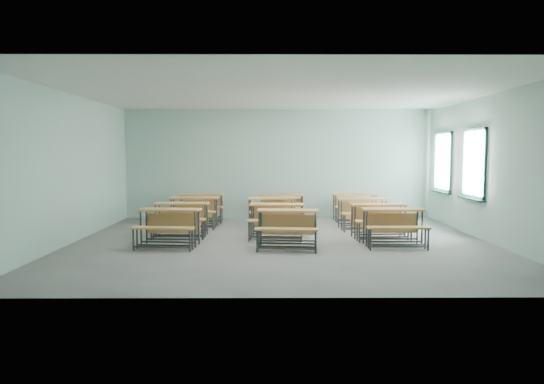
{
  "coord_description": "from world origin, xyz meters",
  "views": [
    {
      "loc": [
        -0.27,
        -10.35,
        1.94
      ],
      "look_at": [
        -0.19,
        1.2,
        1.0
      ],
      "focal_mm": 32.0,
      "sensor_mm": 36.0,
      "label": 1
    }
  ],
  "objects_px": {
    "desk_unit_r2c1": "(272,208)",
    "desk_unit_r3c0": "(201,203)",
    "desk_unit_r1c0": "(181,214)",
    "desk_unit_r1c1": "(277,215)",
    "desk_unit_r0c1": "(287,223)",
    "desk_unit_r2c2": "(363,209)",
    "desk_unit_r3c1": "(282,204)",
    "desk_unit_r3c2": "(355,203)",
    "desk_unit_r1c2": "(380,216)",
    "desk_unit_r2c0": "(194,207)",
    "desk_unit_r0c0": "(169,221)",
    "desk_unit_r0c2": "(394,221)"
  },
  "relations": [
    {
      "from": "desk_unit_r2c1",
      "to": "desk_unit_r3c0",
      "type": "distance_m",
      "value": 2.28
    },
    {
      "from": "desk_unit_r1c0",
      "to": "desk_unit_r1c1",
      "type": "relative_size",
      "value": 0.95
    },
    {
      "from": "desk_unit_r0c1",
      "to": "desk_unit_r2c2",
      "type": "height_order",
      "value": "same"
    },
    {
      "from": "desk_unit_r3c1",
      "to": "desk_unit_r0c1",
      "type": "bearing_deg",
      "value": -90.49
    },
    {
      "from": "desk_unit_r1c1",
      "to": "desk_unit_r3c2",
      "type": "xyz_separation_m",
      "value": [
        2.28,
        2.74,
        0.0
      ]
    },
    {
      "from": "desk_unit_r1c0",
      "to": "desk_unit_r1c2",
      "type": "distance_m",
      "value": 4.55
    },
    {
      "from": "desk_unit_r2c1",
      "to": "desk_unit_r0c1",
      "type": "bearing_deg",
      "value": -91.3
    },
    {
      "from": "desk_unit_r3c0",
      "to": "desk_unit_r3c1",
      "type": "relative_size",
      "value": 1.02
    },
    {
      "from": "desk_unit_r1c2",
      "to": "desk_unit_r2c0",
      "type": "bearing_deg",
      "value": 156.58
    },
    {
      "from": "desk_unit_r1c1",
      "to": "desk_unit_r3c1",
      "type": "distance_m",
      "value": 2.51
    },
    {
      "from": "desk_unit_r0c1",
      "to": "desk_unit_r1c0",
      "type": "height_order",
      "value": "same"
    },
    {
      "from": "desk_unit_r1c2",
      "to": "desk_unit_r0c0",
      "type": "bearing_deg",
      "value": -171.47
    },
    {
      "from": "desk_unit_r0c2",
      "to": "desk_unit_r3c2",
      "type": "distance_m",
      "value": 3.7
    },
    {
      "from": "desk_unit_r2c2",
      "to": "desk_unit_r3c1",
      "type": "distance_m",
      "value": 2.37
    },
    {
      "from": "desk_unit_r3c0",
      "to": "desk_unit_r0c0",
      "type": "bearing_deg",
      "value": -94.85
    },
    {
      "from": "desk_unit_r0c1",
      "to": "desk_unit_r0c2",
      "type": "distance_m",
      "value": 2.23
    },
    {
      "from": "desk_unit_r1c1",
      "to": "desk_unit_r2c2",
      "type": "distance_m",
      "value": 2.56
    },
    {
      "from": "desk_unit_r2c0",
      "to": "desk_unit_r3c2",
      "type": "relative_size",
      "value": 0.99
    },
    {
      "from": "desk_unit_r1c0",
      "to": "desk_unit_r2c1",
      "type": "height_order",
      "value": "same"
    },
    {
      "from": "desk_unit_r0c0",
      "to": "desk_unit_r2c1",
      "type": "bearing_deg",
      "value": 54.74
    },
    {
      "from": "desk_unit_r2c2",
      "to": "desk_unit_r3c2",
      "type": "bearing_deg",
      "value": 84.44
    },
    {
      "from": "desk_unit_r2c1",
      "to": "desk_unit_r2c2",
      "type": "bearing_deg",
      "value": -13.77
    },
    {
      "from": "desk_unit_r1c1",
      "to": "desk_unit_r1c2",
      "type": "bearing_deg",
      "value": 4.05
    },
    {
      "from": "desk_unit_r1c1",
      "to": "desk_unit_r2c0",
      "type": "distance_m",
      "value": 2.68
    },
    {
      "from": "desk_unit_r1c0",
      "to": "desk_unit_r3c2",
      "type": "xyz_separation_m",
      "value": [
        4.49,
        2.5,
        0.0
      ]
    },
    {
      "from": "desk_unit_r2c0",
      "to": "desk_unit_r3c1",
      "type": "bearing_deg",
      "value": 21.81
    },
    {
      "from": "desk_unit_r1c0",
      "to": "desk_unit_r3c2",
      "type": "relative_size",
      "value": 0.99
    },
    {
      "from": "desk_unit_r3c0",
      "to": "desk_unit_r3c1",
      "type": "height_order",
      "value": "same"
    },
    {
      "from": "desk_unit_r1c2",
      "to": "desk_unit_r3c0",
      "type": "bearing_deg",
      "value": 145.67
    },
    {
      "from": "desk_unit_r3c0",
      "to": "desk_unit_r3c2",
      "type": "height_order",
      "value": "same"
    },
    {
      "from": "desk_unit_r1c0",
      "to": "desk_unit_r1c2",
      "type": "relative_size",
      "value": 0.98
    },
    {
      "from": "desk_unit_r2c1",
      "to": "desk_unit_r3c0",
      "type": "relative_size",
      "value": 1.05
    },
    {
      "from": "desk_unit_r1c1",
      "to": "desk_unit_r2c1",
      "type": "height_order",
      "value": "same"
    },
    {
      "from": "desk_unit_r2c2",
      "to": "desk_unit_r3c2",
      "type": "relative_size",
      "value": 1.01
    },
    {
      "from": "desk_unit_r0c2",
      "to": "desk_unit_r3c0",
      "type": "relative_size",
      "value": 0.99
    },
    {
      "from": "desk_unit_r0c2",
      "to": "desk_unit_r3c1",
      "type": "height_order",
      "value": "same"
    },
    {
      "from": "desk_unit_r3c2",
      "to": "desk_unit_r1c1",
      "type": "bearing_deg",
      "value": -131.6
    },
    {
      "from": "desk_unit_r2c1",
      "to": "desk_unit_r3c2",
      "type": "height_order",
      "value": "same"
    },
    {
      "from": "desk_unit_r0c2",
      "to": "desk_unit_r2c2",
      "type": "bearing_deg",
      "value": 96.05
    },
    {
      "from": "desk_unit_r0c0",
      "to": "desk_unit_r1c2",
      "type": "distance_m",
      "value": 4.67
    },
    {
      "from": "desk_unit_r1c1",
      "to": "desk_unit_r3c1",
      "type": "height_order",
      "value": "same"
    },
    {
      "from": "desk_unit_r0c0",
      "to": "desk_unit_r3c0",
      "type": "height_order",
      "value": "same"
    },
    {
      "from": "desk_unit_r2c0",
      "to": "desk_unit_r2c1",
      "type": "bearing_deg",
      "value": -1.28
    },
    {
      "from": "desk_unit_r0c0",
      "to": "desk_unit_r1c1",
      "type": "bearing_deg",
      "value": 28.8
    },
    {
      "from": "desk_unit_r0c0",
      "to": "desk_unit_r3c2",
      "type": "bearing_deg",
      "value": 44.79
    },
    {
      "from": "desk_unit_r0c2",
      "to": "desk_unit_r2c0",
      "type": "bearing_deg",
      "value": 151.43
    },
    {
      "from": "desk_unit_r1c0",
      "to": "desk_unit_r1c2",
      "type": "bearing_deg",
      "value": -2.89
    },
    {
      "from": "desk_unit_r0c0",
      "to": "desk_unit_r3c1",
      "type": "relative_size",
      "value": 1.05
    },
    {
      "from": "desk_unit_r1c1",
      "to": "desk_unit_r0c0",
      "type": "bearing_deg",
      "value": -151.27
    },
    {
      "from": "desk_unit_r0c0",
      "to": "desk_unit_r0c1",
      "type": "xyz_separation_m",
      "value": [
        2.45,
        -0.18,
        0.0
      ]
    }
  ]
}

